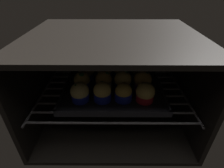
{
  "coord_description": "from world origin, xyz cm",
  "views": [
    {
      "loc": [
        0.35,
        -34.68,
        51.59
      ],
      "look_at": [
        0.0,
        20.14,
        17.01
      ],
      "focal_mm": 27.25,
      "sensor_mm": 36.0,
      "label": 1
    }
  ],
  "objects_px": {
    "muffin_row1_col3": "(142,81)",
    "muffin_row1_col0": "(81,81)",
    "muffin_row0_col2": "(122,93)",
    "muffin_row2_col3": "(139,71)",
    "muffin_row0_col1": "(101,92)",
    "muffin_row1_col1": "(103,81)",
    "baking_tray": "(112,89)",
    "muffin_row0_col0": "(79,93)",
    "muffin_row2_col1": "(104,72)",
    "muffin_row2_col0": "(86,72)",
    "muffin_row1_col2": "(122,81)",
    "muffin_row0_col3": "(144,93)",
    "muffin_row2_col2": "(120,71)"
  },
  "relations": [
    {
      "from": "muffin_row0_col3",
      "to": "muffin_row2_col3",
      "type": "height_order",
      "value": "muffin_row2_col3"
    },
    {
      "from": "muffin_row0_col0",
      "to": "muffin_row0_col1",
      "type": "distance_m",
      "value": 0.08
    },
    {
      "from": "muffin_row1_col2",
      "to": "muffin_row0_col1",
      "type": "bearing_deg",
      "value": -135.08
    },
    {
      "from": "muffin_row0_col3",
      "to": "muffin_row2_col2",
      "type": "relative_size",
      "value": 1.01
    },
    {
      "from": "muffin_row0_col0",
      "to": "muffin_row2_col0",
      "type": "height_order",
      "value": "muffin_row2_col0"
    },
    {
      "from": "muffin_row1_col2",
      "to": "muffin_row2_col0",
      "type": "distance_m",
      "value": 0.17
    },
    {
      "from": "muffin_row0_col2",
      "to": "muffin_row1_col2",
      "type": "distance_m",
      "value": 0.07
    },
    {
      "from": "muffin_row1_col1",
      "to": "muffin_row0_col3",
      "type": "bearing_deg",
      "value": -28.41
    },
    {
      "from": "baking_tray",
      "to": "muffin_row0_col3",
      "type": "relative_size",
      "value": 5.41
    },
    {
      "from": "muffin_row0_col1",
      "to": "muffin_row0_col2",
      "type": "xyz_separation_m",
      "value": [
        0.07,
        0.0,
        -0.0
      ]
    },
    {
      "from": "muffin_row1_col3",
      "to": "muffin_row2_col3",
      "type": "relative_size",
      "value": 1.01
    },
    {
      "from": "muffin_row2_col0",
      "to": "muffin_row2_col2",
      "type": "xyz_separation_m",
      "value": [
        0.14,
        0.0,
        0.0
      ]
    },
    {
      "from": "muffin_row0_col2",
      "to": "baking_tray",
      "type": "bearing_deg",
      "value": 116.5
    },
    {
      "from": "muffin_row2_col2",
      "to": "muffin_row2_col3",
      "type": "height_order",
      "value": "muffin_row2_col3"
    },
    {
      "from": "baking_tray",
      "to": "muffin_row2_col0",
      "type": "xyz_separation_m",
      "value": [
        -0.11,
        0.08,
        0.04
      ]
    },
    {
      "from": "muffin_row0_col2",
      "to": "muffin_row2_col1",
      "type": "height_order",
      "value": "muffin_row2_col1"
    },
    {
      "from": "muffin_row0_col1",
      "to": "muffin_row1_col1",
      "type": "xyz_separation_m",
      "value": [
        0.0,
        0.08,
        -0.0
      ]
    },
    {
      "from": "muffin_row0_col2",
      "to": "muffin_row0_col3",
      "type": "height_order",
      "value": "muffin_row0_col3"
    },
    {
      "from": "baking_tray",
      "to": "muffin_row1_col1",
      "type": "height_order",
      "value": "muffin_row1_col1"
    },
    {
      "from": "muffin_row2_col0",
      "to": "muffin_row1_col0",
      "type": "bearing_deg",
      "value": -95.33
    },
    {
      "from": "muffin_row1_col3",
      "to": "muffin_row1_col0",
      "type": "bearing_deg",
      "value": 179.44
    },
    {
      "from": "muffin_row0_col1",
      "to": "muffin_row2_col3",
      "type": "distance_m",
      "value": 0.21
    },
    {
      "from": "muffin_row1_col1",
      "to": "muffin_row2_col0",
      "type": "height_order",
      "value": "muffin_row2_col0"
    },
    {
      "from": "muffin_row0_col3",
      "to": "muffin_row1_col0",
      "type": "bearing_deg",
      "value": 161.34
    },
    {
      "from": "muffin_row1_col0",
      "to": "muffin_row0_col2",
      "type": "bearing_deg",
      "value": -25.42
    },
    {
      "from": "muffin_row1_col0",
      "to": "muffin_row2_col3",
      "type": "height_order",
      "value": "muffin_row2_col3"
    },
    {
      "from": "muffin_row0_col3",
      "to": "muffin_row2_col1",
      "type": "xyz_separation_m",
      "value": [
        -0.15,
        0.15,
        -0.0
      ]
    },
    {
      "from": "muffin_row0_col3",
      "to": "muffin_row2_col1",
      "type": "bearing_deg",
      "value": 133.92
    },
    {
      "from": "muffin_row0_col0",
      "to": "muffin_row1_col0",
      "type": "relative_size",
      "value": 0.99
    },
    {
      "from": "muffin_row2_col1",
      "to": "muffin_row2_col3",
      "type": "xyz_separation_m",
      "value": [
        0.15,
        0.0,
        0.0
      ]
    },
    {
      "from": "muffin_row1_col0",
      "to": "muffin_row2_col2",
      "type": "xyz_separation_m",
      "value": [
        0.15,
        0.08,
        0.0
      ]
    },
    {
      "from": "muffin_row1_col1",
      "to": "muffin_row2_col3",
      "type": "xyz_separation_m",
      "value": [
        0.15,
        0.07,
        0.0
      ]
    },
    {
      "from": "muffin_row1_col0",
      "to": "muffin_row2_col0",
      "type": "height_order",
      "value": "muffin_row2_col0"
    },
    {
      "from": "muffin_row0_col0",
      "to": "muffin_row1_col1",
      "type": "xyz_separation_m",
      "value": [
        0.08,
        0.08,
        0.0
      ]
    },
    {
      "from": "muffin_row0_col0",
      "to": "muffin_row2_col3",
      "type": "distance_m",
      "value": 0.27
    },
    {
      "from": "muffin_row0_col0",
      "to": "muffin_row2_col1",
      "type": "distance_m",
      "value": 0.17
    },
    {
      "from": "muffin_row0_col0",
      "to": "muffin_row1_col2",
      "type": "height_order",
      "value": "muffin_row1_col2"
    },
    {
      "from": "baking_tray",
      "to": "muffin_row0_col0",
      "type": "distance_m",
      "value": 0.14
    },
    {
      "from": "muffin_row2_col0",
      "to": "baking_tray",
      "type": "bearing_deg",
      "value": -34.43
    },
    {
      "from": "muffin_row2_col1",
      "to": "muffin_row0_col2",
      "type": "bearing_deg",
      "value": -63.95
    },
    {
      "from": "muffin_row1_col1",
      "to": "muffin_row1_col2",
      "type": "xyz_separation_m",
      "value": [
        0.07,
        -0.0,
        0.0
      ]
    },
    {
      "from": "baking_tray",
      "to": "muffin_row2_col2",
      "type": "xyz_separation_m",
      "value": [
        0.03,
        0.08,
        0.04
      ]
    },
    {
      "from": "muffin_row0_col2",
      "to": "muffin_row0_col1",
      "type": "bearing_deg",
      "value": -178.55
    },
    {
      "from": "baking_tray",
      "to": "muffin_row0_col3",
      "type": "xyz_separation_m",
      "value": [
        0.11,
        -0.08,
        0.04
      ]
    },
    {
      "from": "muffin_row2_col0",
      "to": "muffin_row1_col2",
      "type": "bearing_deg",
      "value": -27.33
    },
    {
      "from": "muffin_row1_col1",
      "to": "muffin_row1_col3",
      "type": "bearing_deg",
      "value": -1.57
    },
    {
      "from": "muffin_row0_col1",
      "to": "muffin_row2_col2",
      "type": "height_order",
      "value": "muffin_row0_col1"
    },
    {
      "from": "muffin_row0_col1",
      "to": "muffin_row1_col2",
      "type": "bearing_deg",
      "value": 44.92
    },
    {
      "from": "muffin_row0_col2",
      "to": "muffin_row2_col3",
      "type": "relative_size",
      "value": 0.89
    },
    {
      "from": "muffin_row1_col3",
      "to": "baking_tray",
      "type": "bearing_deg",
      "value": 178.91
    }
  ]
}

